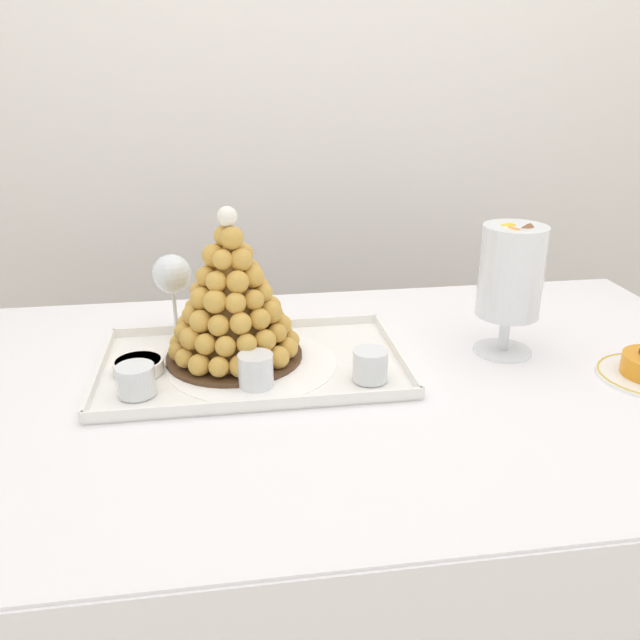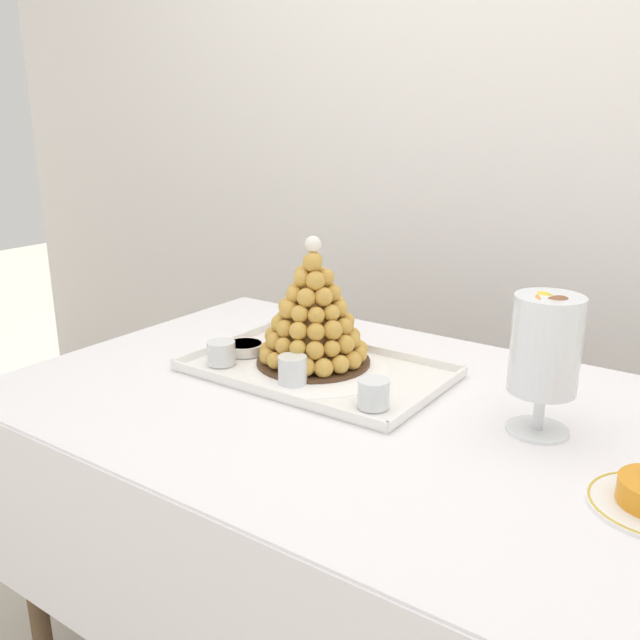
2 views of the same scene
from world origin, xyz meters
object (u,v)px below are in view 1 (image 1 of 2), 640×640
at_px(dessert_cup_left, 136,381).
at_px(macaron_goblet, 511,273).
at_px(croquembouche, 232,302).
at_px(wine_glass, 172,276).
at_px(serving_tray, 253,364).
at_px(creme_brulee_ramekin, 138,365).
at_px(dessert_cup_mid_left, 256,371).
at_px(dessert_cup_centre, 370,366).

distance_m(dessert_cup_left, macaron_goblet, 0.70).
xyz_separation_m(croquembouche, wine_glass, (-0.11, 0.14, 0.01)).
bearing_deg(serving_tray, dessert_cup_left, -155.33).
relative_size(serving_tray, creme_brulee_ramekin, 6.18).
relative_size(creme_brulee_ramekin, wine_glass, 0.52).
distance_m(croquembouche, dessert_cup_left, 0.22).
distance_m(dessert_cup_mid_left, macaron_goblet, 0.51).
distance_m(dessert_cup_mid_left, wine_glass, 0.32).
bearing_deg(macaron_goblet, croquembouche, 176.17).
bearing_deg(macaron_goblet, wine_glass, 164.34).
height_order(serving_tray, dessert_cup_centre, dessert_cup_centre).
relative_size(serving_tray, dessert_cup_centre, 9.02).
bearing_deg(serving_tray, dessert_cup_mid_left, -88.96).
height_order(dessert_cup_left, dessert_cup_mid_left, dessert_cup_mid_left).
bearing_deg(wine_glass, dessert_cup_centre, -37.90).
relative_size(dessert_cup_mid_left, creme_brulee_ramekin, 0.67).
xyz_separation_m(serving_tray, croquembouche, (-0.03, 0.03, 0.11)).
relative_size(dessert_cup_left, dessert_cup_centre, 1.03).
distance_m(croquembouche, creme_brulee_ramekin, 0.20).
xyz_separation_m(dessert_cup_mid_left, creme_brulee_ramekin, (-0.21, 0.08, -0.01)).
bearing_deg(dessert_cup_centre, wine_glass, 142.10).
xyz_separation_m(serving_tray, wine_glass, (-0.15, 0.17, 0.12)).
bearing_deg(dessert_cup_centre, creme_brulee_ramekin, 167.32).
bearing_deg(serving_tray, macaron_goblet, -0.44).
height_order(dessert_cup_centre, wine_glass, wine_glass).
distance_m(creme_brulee_ramekin, macaron_goblet, 0.70).
relative_size(croquembouche, macaron_goblet, 1.08).
bearing_deg(croquembouche, creme_brulee_ramekin, -168.02).
distance_m(serving_tray, croquembouche, 0.12).
xyz_separation_m(serving_tray, creme_brulee_ramekin, (-0.20, -0.01, 0.02)).
distance_m(dessert_cup_left, creme_brulee_ramekin, 0.09).
relative_size(dessert_cup_left, wine_glass, 0.37).
bearing_deg(wine_glass, creme_brulee_ramekin, -107.63).
xyz_separation_m(creme_brulee_ramekin, macaron_goblet, (0.69, 0.00, 0.14)).
bearing_deg(croquembouche, macaron_goblet, -3.83).
distance_m(dessert_cup_centre, macaron_goblet, 0.33).
bearing_deg(macaron_goblet, dessert_cup_left, -172.74).
relative_size(dessert_cup_mid_left, dessert_cup_centre, 0.99).
bearing_deg(dessert_cup_mid_left, wine_glass, 119.45).
distance_m(dessert_cup_left, wine_glass, 0.29).
distance_m(serving_tray, dessert_cup_left, 0.22).
distance_m(dessert_cup_left, dessert_cup_mid_left, 0.20).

